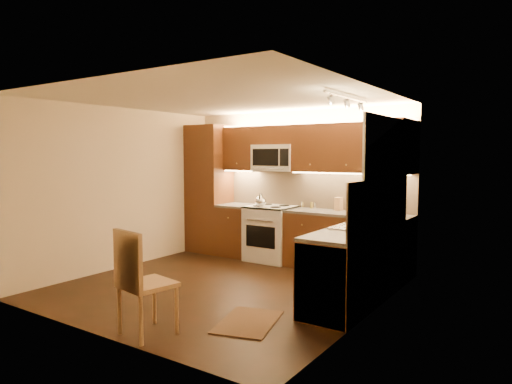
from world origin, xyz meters
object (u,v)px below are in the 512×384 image
Objects in this scene: knife_block at (339,204)px; dining_chair at (148,282)px; stove at (271,233)px; soap_bottle at (387,216)px; kettle at (261,200)px; microwave at (276,158)px; toaster_oven at (366,206)px; sink at (361,220)px.

dining_chair is (-0.44, -3.59, -0.47)m from knife_block.
stove is 2.31m from soap_bottle.
kettle is 2.30m from soap_bottle.
kettle is 0.21× the size of dining_chair.
stove is at bearing -90.00° from microwave.
toaster_oven is (1.61, -0.06, -0.71)m from microwave.
sink is 2.30m from kettle.
soap_bottle is (2.15, -0.78, -0.74)m from microwave.
toaster_oven is at bearing 2.62° from stove.
soap_bottle is (1.04, -0.85, -0.02)m from knife_block.
kettle is at bearing 176.02° from soap_bottle.
dining_chair is at bearing -120.48° from sink.
stove is 1.21× the size of microwave.
sink is at bearing -29.36° from stove.
kettle reaches higher than soap_bottle.
stove is at bearing -162.22° from toaster_oven.
toaster_oven reaches higher than dining_chair.
dining_chair is at bearing -94.24° from kettle.
kettle is 1.27m from knife_block.
dining_chair is (-1.32, -2.25, -0.45)m from sink.
sink is 2.36× the size of toaster_oven.
kettle reaches higher than toaster_oven.
dining_chair is at bearing -90.05° from toaster_oven.
stove is 1.07× the size of sink.
sink is 1.26m from toaster_oven.
knife_block is at bearing 123.46° from sink.
sink is at bearing -32.21° from microwave.
microwave is at bearing 54.85° from kettle.
stove is 3.44m from dining_chair.
toaster_oven reaches higher than soap_bottle.
sink is 0.51m from soap_bottle.
knife_block is (-0.50, 0.14, -0.01)m from toaster_oven.
stove is at bearing 171.12° from soap_bottle.
microwave is 3.42× the size of kettle.
soap_bottle is at bearing 72.46° from sink.
sink is 2.65m from dining_chair.
toaster_oven is at bearing -9.51° from kettle.
dining_chair reaches higher than sink.
dining_chair is (0.68, -3.38, 0.07)m from stove.
knife_block is (-0.88, 1.34, 0.03)m from sink.
toaster_oven is at bearing 85.72° from dining_chair.
stove is at bearing -171.43° from knife_block.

